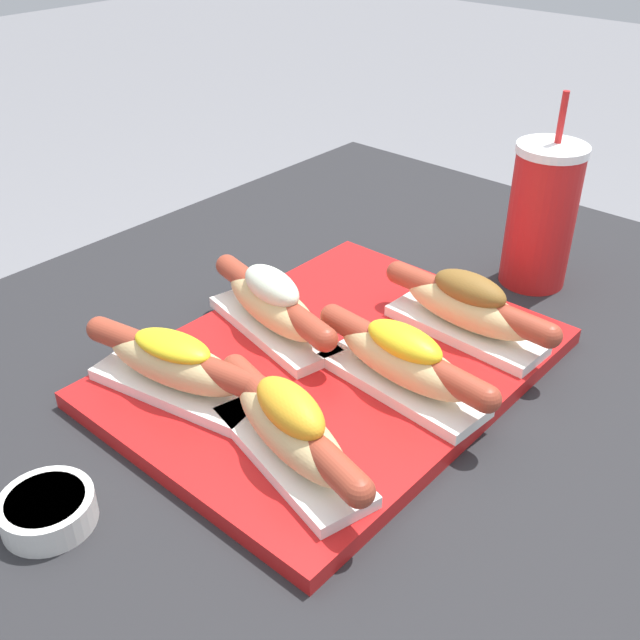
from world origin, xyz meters
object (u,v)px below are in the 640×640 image
at_px(serving_tray, 334,366).
at_px(sauce_bowl, 47,509).
at_px(hot_dog_3, 174,364).
at_px(hot_dog_0, 291,429).
at_px(hot_dog_1, 403,361).
at_px(hot_dog_2, 468,307).
at_px(hot_dog_4, 272,305).
at_px(drink_cup, 542,216).

relative_size(serving_tray, sauce_bowl, 5.82).
bearing_deg(hot_dog_3, sauce_bowl, -166.90).
bearing_deg(hot_dog_0, hot_dog_3, 91.07).
relative_size(hot_dog_3, sauce_bowl, 2.78).
height_order(hot_dog_0, hot_dog_3, hot_dog_0).
relative_size(hot_dog_0, hot_dog_1, 0.98).
relative_size(hot_dog_2, hot_dog_4, 1.02).
distance_m(hot_dog_0, hot_dog_1, 0.15).
bearing_deg(drink_cup, hot_dog_0, -178.48).
bearing_deg(sauce_bowl, hot_dog_0, -33.11).
xyz_separation_m(hot_dog_2, drink_cup, (0.19, 0.02, 0.04)).
bearing_deg(hot_dog_4, hot_dog_3, -177.79).
bearing_deg(hot_dog_0, sauce_bowl, 146.89).
bearing_deg(hot_dog_0, hot_dog_1, -4.46).
bearing_deg(serving_tray, hot_dog_3, 150.96).
bearing_deg(drink_cup, hot_dog_2, -174.76).
xyz_separation_m(hot_dog_2, hot_dog_3, (-0.27, 0.16, -0.00)).
height_order(hot_dog_0, hot_dog_4, same).
bearing_deg(sauce_bowl, hot_dog_1, -21.20).
distance_m(hot_dog_0, drink_cup, 0.46).
bearing_deg(serving_tray, hot_dog_4, 92.73).
bearing_deg(drink_cup, sauce_bowl, 171.07).
distance_m(serving_tray, drink_cup, 0.34).
xyz_separation_m(hot_dog_1, hot_dog_4, (-0.01, 0.17, 0.00)).
height_order(hot_dog_3, sauce_bowl, hot_dog_3).
xyz_separation_m(hot_dog_0, hot_dog_2, (0.27, -0.01, -0.00)).
xyz_separation_m(serving_tray, hot_dog_0, (-0.14, -0.07, 0.04)).
xyz_separation_m(serving_tray, sauce_bowl, (-0.31, 0.04, 0.01)).
xyz_separation_m(serving_tray, hot_dog_4, (-0.00, 0.09, 0.04)).
relative_size(hot_dog_0, hot_dog_3, 0.99).
distance_m(hot_dog_3, drink_cup, 0.49).
height_order(serving_tray, hot_dog_3, hot_dog_3).
bearing_deg(hot_dog_4, hot_dog_0, -131.22).
bearing_deg(sauce_bowl, hot_dog_3, 13.10).
distance_m(serving_tray, sauce_bowl, 0.31).
relative_size(serving_tray, hot_dog_2, 2.06).
distance_m(hot_dog_1, sauce_bowl, 0.34).
distance_m(hot_dog_0, sauce_bowl, 0.21).
bearing_deg(serving_tray, sauce_bowl, 172.58).
distance_m(hot_dog_3, sauce_bowl, 0.18).
xyz_separation_m(serving_tray, drink_cup, (0.32, -0.06, 0.08)).
height_order(hot_dog_0, hot_dog_2, hot_dog_0).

